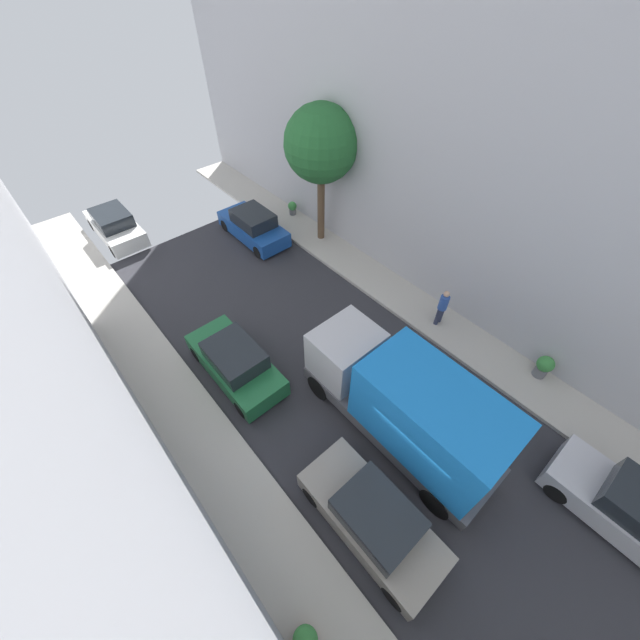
{
  "coord_description": "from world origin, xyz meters",
  "views": [
    {
      "loc": [
        -5.61,
        -1.63,
        11.61
      ],
      "look_at": [
        1.09,
        6.06,
        0.5
      ],
      "focal_mm": 20.86,
      "sensor_mm": 36.0,
      "label": 1
    }
  ],
  "objects_px": {
    "parked_car_left_3": "(235,362)",
    "street_tree_1": "(321,145)",
    "parked_car_left_2": "(373,518)",
    "delivery_truck": "(406,405)",
    "pedestrian": "(442,307)",
    "potted_plant_3": "(292,208)",
    "parked_car_right_2": "(253,226)",
    "parked_car_right_1": "(635,514)",
    "potted_plant_0": "(544,366)",
    "parked_car_left_4": "(115,226)"
  },
  "relations": [
    {
      "from": "parked_car_left_3",
      "to": "street_tree_1",
      "type": "height_order",
      "value": "street_tree_1"
    },
    {
      "from": "parked_car_left_2",
      "to": "delivery_truck",
      "type": "xyz_separation_m",
      "value": [
        2.7,
        1.35,
        1.07
      ]
    },
    {
      "from": "pedestrian",
      "to": "potted_plant_3",
      "type": "relative_size",
      "value": 2.32
    },
    {
      "from": "parked_car_right_2",
      "to": "street_tree_1",
      "type": "distance_m",
      "value": 5.45
    },
    {
      "from": "parked_car_right_1",
      "to": "parked_car_left_2",
      "type": "bearing_deg",
      "value": 139.74
    },
    {
      "from": "parked_car_left_2",
      "to": "parked_car_right_1",
      "type": "distance_m",
      "value": 7.08
    },
    {
      "from": "pedestrian",
      "to": "potted_plant_0",
      "type": "height_order",
      "value": "pedestrian"
    },
    {
      "from": "parked_car_right_2",
      "to": "pedestrian",
      "type": "relative_size",
      "value": 2.44
    },
    {
      "from": "potted_plant_0",
      "to": "parked_car_left_3",
      "type": "bearing_deg",
      "value": 138.2
    },
    {
      "from": "street_tree_1",
      "to": "parked_car_left_3",
      "type": "bearing_deg",
      "value": -150.99
    },
    {
      "from": "parked_car_right_2",
      "to": "potted_plant_0",
      "type": "xyz_separation_m",
      "value": [
        2.87,
        -14.22,
        -0.04
      ]
    },
    {
      "from": "parked_car_left_2",
      "to": "delivery_truck",
      "type": "height_order",
      "value": "delivery_truck"
    },
    {
      "from": "parked_car_left_4",
      "to": "parked_car_right_2",
      "type": "bearing_deg",
      "value": -41.43
    },
    {
      "from": "parked_car_left_2",
      "to": "potted_plant_3",
      "type": "distance_m",
      "value": 16.18
    },
    {
      "from": "street_tree_1",
      "to": "potted_plant_3",
      "type": "relative_size",
      "value": 8.66
    },
    {
      "from": "parked_car_right_2",
      "to": "street_tree_1",
      "type": "relative_size",
      "value": 0.65
    },
    {
      "from": "parked_car_left_4",
      "to": "potted_plant_0",
      "type": "distance_m",
      "value": 20.71
    },
    {
      "from": "parked_car_left_4",
      "to": "delivery_truck",
      "type": "distance_m",
      "value": 17.27
    },
    {
      "from": "parked_car_left_3",
      "to": "parked_car_right_1",
      "type": "distance_m",
      "value": 12.58
    },
    {
      "from": "parked_car_right_1",
      "to": "delivery_truck",
      "type": "height_order",
      "value": "delivery_truck"
    },
    {
      "from": "parked_car_right_1",
      "to": "parked_car_right_2",
      "type": "distance_m",
      "value": 18.18
    },
    {
      "from": "parked_car_left_3",
      "to": "parked_car_right_2",
      "type": "relative_size",
      "value": 1.0
    },
    {
      "from": "parked_car_left_4",
      "to": "street_tree_1",
      "type": "distance_m",
      "value": 11.5
    },
    {
      "from": "parked_car_left_4",
      "to": "parked_car_left_2",
      "type": "bearing_deg",
      "value": -90.0
    },
    {
      "from": "parked_car_left_4",
      "to": "parked_car_right_1",
      "type": "bearing_deg",
      "value": -76.76
    },
    {
      "from": "parked_car_right_1",
      "to": "potted_plant_3",
      "type": "height_order",
      "value": "parked_car_right_1"
    },
    {
      "from": "parked_car_right_2",
      "to": "delivery_truck",
      "type": "height_order",
      "value": "delivery_truck"
    },
    {
      "from": "potted_plant_0",
      "to": "potted_plant_3",
      "type": "bearing_deg",
      "value": 90.22
    },
    {
      "from": "delivery_truck",
      "to": "street_tree_1",
      "type": "distance_m",
      "value": 11.59
    },
    {
      "from": "pedestrian",
      "to": "potted_plant_0",
      "type": "bearing_deg",
      "value": -80.69
    },
    {
      "from": "parked_car_right_2",
      "to": "potted_plant_0",
      "type": "height_order",
      "value": "parked_car_right_2"
    },
    {
      "from": "delivery_truck",
      "to": "parked_car_left_4",
      "type": "bearing_deg",
      "value": 99.01
    },
    {
      "from": "parked_car_left_2",
      "to": "parked_car_left_4",
      "type": "height_order",
      "value": "same"
    },
    {
      "from": "pedestrian",
      "to": "potted_plant_0",
      "type": "relative_size",
      "value": 1.8
    },
    {
      "from": "potted_plant_0",
      "to": "parked_car_left_2",
      "type": "bearing_deg",
      "value": 175.8
    },
    {
      "from": "parked_car_left_3",
      "to": "potted_plant_0",
      "type": "xyz_separation_m",
      "value": [
        8.27,
        -7.4,
        -0.04
      ]
    },
    {
      "from": "parked_car_left_3",
      "to": "delivery_truck",
      "type": "distance_m",
      "value": 6.17
    },
    {
      "from": "parked_car_left_4",
      "to": "parked_car_right_1",
      "type": "distance_m",
      "value": 23.57
    },
    {
      "from": "parked_car_right_2",
      "to": "street_tree_1",
      "type": "xyz_separation_m",
      "value": [
        2.56,
        -2.41,
        4.17
      ]
    },
    {
      "from": "parked_car_left_2",
      "to": "parked_car_right_1",
      "type": "relative_size",
      "value": 1.0
    },
    {
      "from": "parked_car_right_2",
      "to": "pedestrian",
      "type": "height_order",
      "value": "pedestrian"
    },
    {
      "from": "potted_plant_0",
      "to": "street_tree_1",
      "type": "bearing_deg",
      "value": 91.53
    },
    {
      "from": "parked_car_right_1",
      "to": "parked_car_right_2",
      "type": "xyz_separation_m",
      "value": [
        0.0,
        18.18,
        0.0
      ]
    },
    {
      "from": "street_tree_1",
      "to": "potted_plant_0",
      "type": "height_order",
      "value": "street_tree_1"
    },
    {
      "from": "parked_car_left_4",
      "to": "pedestrian",
      "type": "relative_size",
      "value": 2.44
    },
    {
      "from": "parked_car_left_2",
      "to": "street_tree_1",
      "type": "relative_size",
      "value": 0.65
    },
    {
      "from": "parked_car_right_1",
      "to": "parked_car_left_3",
      "type": "bearing_deg",
      "value": 115.42
    },
    {
      "from": "parked_car_right_1",
      "to": "potted_plant_3",
      "type": "xyz_separation_m",
      "value": [
        2.82,
        18.51,
        -0.16
      ]
    },
    {
      "from": "parked_car_left_3",
      "to": "parked_car_right_1",
      "type": "height_order",
      "value": "same"
    },
    {
      "from": "parked_car_left_2",
      "to": "parked_car_left_3",
      "type": "relative_size",
      "value": 1.0
    }
  ]
}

